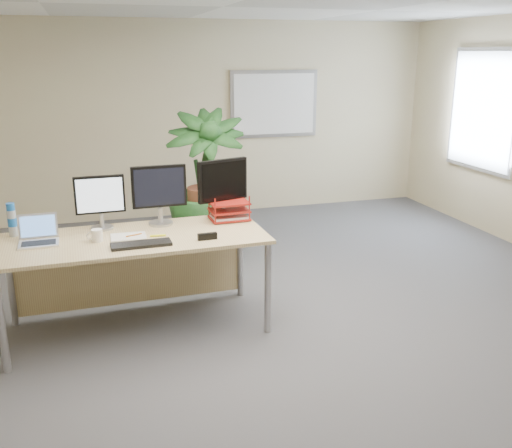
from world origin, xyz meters
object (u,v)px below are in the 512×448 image
object	(u,v)px
floor_plant	(206,197)
laptop	(38,236)
desk	(134,253)
monitor_right	(159,191)
monitor_left	(100,199)

from	to	relation	value
floor_plant	laptop	distance (m)	2.12
desk	monitor_right	world-z (taller)	monitor_right
floor_plant	monitor_right	size ratio (longest dim) A/B	2.89
desk	monitor_left	world-z (taller)	monitor_left
desk	laptop	size ratio (longest dim) A/B	7.02
monitor_left	monitor_right	bearing A→B (deg)	-1.07
desk	laptop	world-z (taller)	laptop
desk	floor_plant	xyz separation A→B (m)	(0.89, 1.31, 0.11)
desk	monitor_left	size ratio (longest dim) A/B	4.70
floor_plant	monitor_right	bearing A→B (deg)	-119.05
laptop	monitor_right	bearing A→B (deg)	12.82
desk	floor_plant	size ratio (longest dim) A/B	1.44
monitor_left	desk	bearing A→B (deg)	-37.98
monitor_left	monitor_right	distance (m)	0.50
floor_plant	monitor_right	distance (m)	1.35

